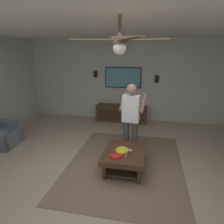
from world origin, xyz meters
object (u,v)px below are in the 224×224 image
at_px(remote_black, 117,156).
at_px(person_standing, 131,116).
at_px(remote_grey, 126,155).
at_px(coffee_table, 124,156).
at_px(wall_speaker_right, 96,74).
at_px(remote_white, 129,150).
at_px(bowl, 122,150).
at_px(ceiling_fan, 120,42).
at_px(vase_round, 132,103).
at_px(wall_speaker_left, 157,79).
at_px(tv, 123,78).
at_px(book, 116,156).
at_px(media_console, 121,113).

bearing_deg(remote_black, person_standing, 45.25).
xyz_separation_m(person_standing, remote_grey, (-0.80, -0.02, -0.52)).
distance_m(coffee_table, wall_speaker_right, 3.69).
bearing_deg(person_standing, remote_white, -170.35).
distance_m(bowl, ceiling_fan, 2.12).
bearing_deg(person_standing, vase_round, 12.28).
xyz_separation_m(bowl, wall_speaker_left, (3.23, -0.63, 0.98)).
distance_m(person_standing, bowl, 0.85).
xyz_separation_m(tv, vase_round, (-0.19, -0.34, -0.80)).
xyz_separation_m(remote_grey, ceiling_fan, (-0.79, 0.01, 1.97)).
xyz_separation_m(person_standing, vase_round, (2.32, 0.22, -0.27)).
distance_m(book, wall_speaker_left, 3.62).
height_order(coffee_table, remote_black, remote_black).
xyz_separation_m(media_console, remote_white, (-2.83, -0.59, 0.14)).
xyz_separation_m(tv, wall_speaker_left, (0.01, -1.11, -0.02)).
bearing_deg(remote_black, coffee_table, 33.72).
bearing_deg(vase_round, tv, 60.77).
xyz_separation_m(tv, book, (-3.38, -0.40, -1.04)).
bearing_deg(coffee_table, person_standing, -4.54).
distance_m(remote_black, vase_round, 3.20).
bearing_deg(remote_grey, person_standing, 11.26).
bearing_deg(remote_white, tv, 129.09).
relative_size(person_standing, ceiling_fan, 1.37).
bearing_deg(bowl, book, 152.76).
height_order(tv, book, tv).
distance_m(tv, wall_speaker_left, 1.11).
xyz_separation_m(media_console, wall_speaker_right, (0.25, 0.96, 1.28)).
xyz_separation_m(vase_round, ceiling_fan, (-3.91, -0.23, 1.72)).
xyz_separation_m(media_console, vase_round, (0.05, -0.34, 0.39)).
bearing_deg(remote_grey, vase_round, 14.54).
bearing_deg(remote_black, tv, 61.81).
bearing_deg(book, coffee_table, -154.80).
bearing_deg(vase_round, ceiling_fan, -176.70).
xyz_separation_m(remote_white, book, (-0.31, 0.19, 0.01)).
distance_m(remote_black, remote_grey, 0.17).
xyz_separation_m(remote_white, vase_round, (2.89, 0.25, 0.25)).
distance_m(person_standing, wall_speaker_left, 2.63).
distance_m(media_console, remote_black, 3.16).
height_order(book, vase_round, vase_round).
bearing_deg(media_console, tv, -180.00).
distance_m(coffee_table, bowl, 0.19).
distance_m(person_standing, book, 1.03).
relative_size(person_standing, remote_white, 10.93).
relative_size(media_console, ceiling_fan, 1.42).
xyz_separation_m(coffee_table, vase_round, (2.94, 0.18, 0.36)).
distance_m(coffee_table, remote_white, 0.15).
relative_size(bowl, wall_speaker_left, 1.22).
bearing_deg(ceiling_fan, media_console, 8.28).
xyz_separation_m(coffee_table, ceiling_fan, (-0.97, -0.05, 2.09)).
distance_m(media_console, remote_grey, 3.12).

